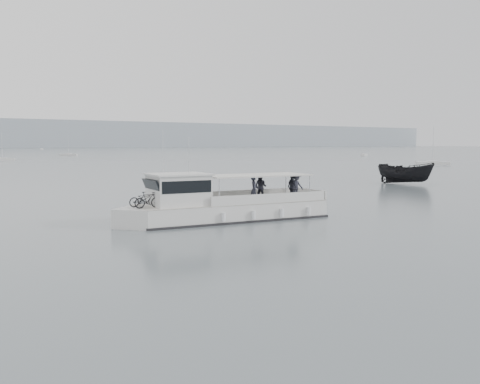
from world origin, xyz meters
TOP-DOWN VIEW (x-y plane):
  - ground at (0.00, 0.00)m, footprint 1400.00×1400.00m
  - tour_boat at (4.39, -2.37)m, footprint 12.83×4.41m
  - dark_motorboat at (36.23, 9.74)m, footprint 4.46×6.55m

SIDE VIEW (x-z plane):
  - ground at x=0.00m, z-range 0.00..0.00m
  - tour_boat at x=4.39m, z-range -1.79..3.54m
  - dark_motorboat at x=36.23m, z-range 0.00..2.37m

